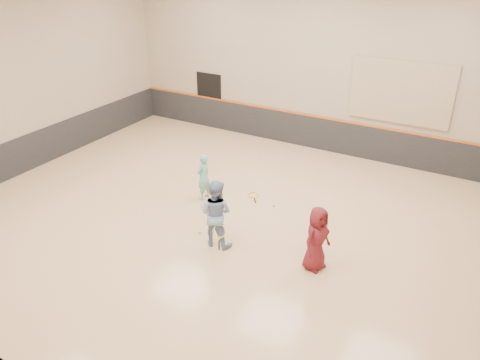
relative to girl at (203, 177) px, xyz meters
The scene contains 14 objects.
room 1.60m from the girl, 30.89° to the right, with size 15.04×12.04×6.22m.
wainscot_back 5.33m from the girl, 75.13° to the left, with size 14.90×0.04×1.20m, color #232326.
wainscot_left 6.16m from the girl, behind, with size 0.04×11.90×1.20m, color #232326.
accent_stripe 5.35m from the girl, 75.10° to the left, with size 14.90×0.03×0.06m, color #D85914.
acoustic_panel 6.85m from the girl, 50.91° to the left, with size 3.20×0.08×2.00m, color tan.
doorway 6.05m from the girl, 121.25° to the left, with size 1.10×0.05×2.20m, color black.
girl is the anchor object (origin of this frame).
instructor 2.38m from the girl, 49.02° to the right, with size 0.85×0.66×1.76m, color #7B95BF.
young_man 4.31m from the girl, 20.16° to the right, with size 0.77×0.50×1.58m, color maroon.
held_racket 2.76m from the girl, 48.56° to the right, with size 0.53×0.53×0.57m, color yellow, non-canonical shape.
spare_racket 1.61m from the girl, 36.02° to the left, with size 0.76×0.76×0.05m, color gold, non-canonical shape.
ball_under_racket 2.01m from the girl, 60.12° to the right, with size 0.07×0.07×0.07m, color yellow.
ball_in_hand 4.43m from the girl, 21.73° to the right, with size 0.07×0.07×0.07m, color #CCE134.
ball_beside_spare 2.19m from the girl, 15.99° to the left, with size 0.07×0.07×0.07m, color gold.
Camera 1 is at (5.52, -9.15, 6.73)m, focal length 35.00 mm.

